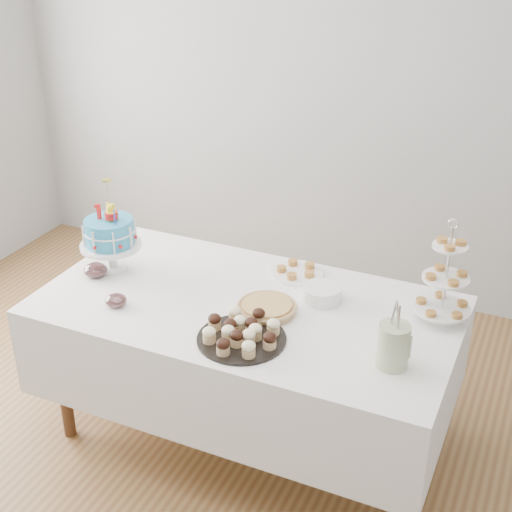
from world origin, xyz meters
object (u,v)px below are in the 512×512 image
at_px(utensil_pitcher, 393,344).
at_px(pastry_plate, 297,271).
at_px(table, 247,345).
at_px(cupcake_tray, 242,332).
at_px(birthday_cake, 111,247).
at_px(jam_bowl_a, 116,301).
at_px(jam_bowl_b, 96,270).
at_px(pie, 267,308).
at_px(plate_stack, 322,294).
at_px(tiered_stand, 446,279).

bearing_deg(utensil_pitcher, pastry_plate, 143.17).
distance_m(table, cupcake_tray, 0.40).
height_order(birthday_cake, utensil_pitcher, birthday_cake).
bearing_deg(jam_bowl_a, cupcake_tray, -1.49).
height_order(table, jam_bowl_b, jam_bowl_b).
height_order(pie, utensil_pitcher, utensil_pitcher).
relative_size(birthday_cake, plate_stack, 2.57).
distance_m(pie, jam_bowl_b, 0.90).
xyz_separation_m(tiered_stand, pastry_plate, (-0.73, 0.12, -0.19)).
relative_size(table, utensil_pitcher, 6.69).
xyz_separation_m(jam_bowl_a, utensil_pitcher, (1.27, 0.07, 0.07)).
height_order(pastry_plate, utensil_pitcher, utensil_pitcher).
height_order(table, pastry_plate, pastry_plate).
bearing_deg(jam_bowl_a, pastry_plate, 44.30).
xyz_separation_m(pie, utensil_pitcher, (0.62, -0.17, 0.08)).
relative_size(pie, jam_bowl_a, 2.78).
height_order(birthday_cake, jam_bowl_a, birthday_cake).
bearing_deg(table, birthday_cake, 177.70).
relative_size(pie, plate_stack, 1.51).
relative_size(birthday_cake, cupcake_tray, 1.22).
height_order(tiered_stand, jam_bowl_a, tiered_stand).
xyz_separation_m(pastry_plate, jam_bowl_b, (-0.90, -0.43, 0.02)).
relative_size(tiered_stand, jam_bowl_b, 4.21).
bearing_deg(pie, utensil_pitcher, -15.08).
xyz_separation_m(jam_bowl_b, utensil_pitcher, (1.52, -0.13, 0.07)).
bearing_deg(plate_stack, pastry_plate, 136.29).
xyz_separation_m(table, jam_bowl_a, (-0.53, -0.26, 0.25)).
distance_m(table, tiered_stand, 0.97).
relative_size(cupcake_tray, utensil_pitcher, 1.33).
distance_m(table, jam_bowl_a, 0.65).
bearing_deg(jam_bowl_a, tiered_stand, 20.04).
bearing_deg(jam_bowl_b, plate_stack, 12.35).
xyz_separation_m(table, birthday_cake, (-0.75, 0.03, 0.35)).
distance_m(cupcake_tray, plate_stack, 0.49).
distance_m(tiered_stand, pastry_plate, 0.77).
xyz_separation_m(jam_bowl_a, jam_bowl_b, (-0.25, 0.20, 0.00)).
bearing_deg(pie, pastry_plate, 91.23).
xyz_separation_m(birthday_cake, jam_bowl_a, (0.22, -0.29, -0.10)).
xyz_separation_m(table, pie, (0.12, -0.03, 0.25)).
bearing_deg(cupcake_tray, birthday_cake, 160.23).
height_order(jam_bowl_a, utensil_pitcher, utensil_pitcher).
relative_size(table, pastry_plate, 7.33).
height_order(tiered_stand, pastry_plate, tiered_stand).
distance_m(plate_stack, pastry_plate, 0.27).
distance_m(jam_bowl_a, jam_bowl_b, 0.32).
height_order(birthday_cake, cupcake_tray, birthday_cake).
distance_m(tiered_stand, jam_bowl_b, 1.66).
bearing_deg(tiered_stand, jam_bowl_a, -159.96).
relative_size(tiered_stand, plate_stack, 2.68).
bearing_deg(pastry_plate, jam_bowl_b, -154.48).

